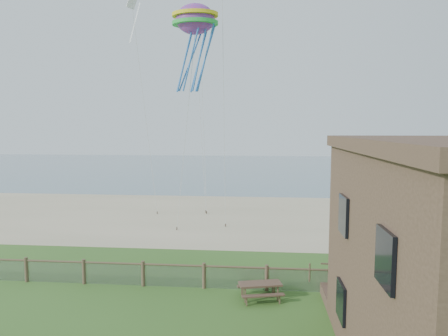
{
  "coord_description": "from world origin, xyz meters",
  "views": [
    {
      "loc": [
        2.66,
        -12.41,
        7.68
      ],
      "look_at": [
        0.78,
        8.0,
        5.65
      ],
      "focal_mm": 32.0,
      "sensor_mm": 36.0,
      "label": 1
    }
  ],
  "objects": [
    {
      "name": "picnic_table",
      "position": [
        2.7,
        5.0,
        0.4
      ],
      "size": [
        2.18,
        1.83,
        0.8
      ],
      "primitive_type": null,
      "rotation": [
        0.0,
        0.0,
        0.23
      ],
      "color": "brown",
      "rests_on": "ground"
    },
    {
      "name": "sand_beach",
      "position": [
        0.0,
        22.0,
        0.0
      ],
      "size": [
        72.0,
        20.0,
        0.02
      ],
      "primitive_type": "cube",
      "color": "tan",
      "rests_on": "ground"
    },
    {
      "name": "kite_white",
      "position": [
        -7.17,
        18.2,
        16.38
      ],
      "size": [
        2.11,
        1.68,
        2.9
      ],
      "primitive_type": null,
      "rotation": [
        0.44,
        0.0,
        1.18
      ],
      "color": "white"
    },
    {
      "name": "ocean",
      "position": [
        0.0,
        66.0,
        0.0
      ],
      "size": [
        160.0,
        68.0,
        0.02
      ],
      "primitive_type": "cube",
      "color": "slate",
      "rests_on": "ground"
    },
    {
      "name": "octopus_kite",
      "position": [
        -1.62,
        13.75,
        13.1
      ],
      "size": [
        3.45,
        2.82,
        6.18
      ],
      "primitive_type": null,
      "rotation": [
        0.0,
        0.0,
        -0.26
      ],
      "color": "#EC254D"
    },
    {
      "name": "chainlink_fence",
      "position": [
        0.0,
        6.0,
        0.55
      ],
      "size": [
        36.2,
        0.2,
        1.25
      ],
      "primitive_type": null,
      "color": "#4D3A2B",
      "rests_on": "ground"
    }
  ]
}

